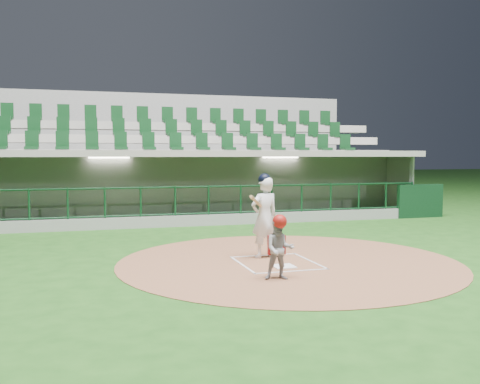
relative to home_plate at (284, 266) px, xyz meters
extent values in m
plane|color=#1B4914|center=(0.00, 0.70, -0.02)|extent=(120.00, 120.00, 0.00)
cylinder|color=brown|center=(0.30, 0.50, -0.02)|extent=(7.20, 7.20, 0.01)
cube|color=white|center=(0.00, 0.00, 0.00)|extent=(0.43, 0.43, 0.02)
cube|color=white|center=(-0.75, 0.40, 0.00)|extent=(0.05, 1.80, 0.01)
cube|color=silver|center=(0.75, 0.40, 0.00)|extent=(0.05, 1.80, 0.01)
cube|color=white|center=(0.00, 1.25, 0.00)|extent=(1.55, 0.05, 0.01)
cube|color=silver|center=(0.00, -0.45, 0.00)|extent=(1.55, 0.05, 0.01)
cube|color=slate|center=(0.00, 8.20, -0.57)|extent=(15.00, 3.00, 0.10)
cube|color=gray|center=(0.00, 9.80, 0.83)|extent=(15.00, 0.20, 2.70)
cube|color=#9D9A8B|center=(0.00, 9.68, 1.08)|extent=(13.50, 0.04, 0.90)
cube|color=gray|center=(7.50, 8.20, 0.83)|extent=(0.20, 3.00, 2.70)
cube|color=gray|center=(0.00, 7.95, 2.28)|extent=(15.40, 3.50, 0.20)
cube|color=gray|center=(0.00, 6.65, 0.13)|extent=(15.00, 0.15, 0.40)
cube|color=black|center=(0.00, 6.65, 1.70)|extent=(15.00, 0.01, 0.95)
cube|color=olive|center=(0.00, 9.25, -0.30)|extent=(12.75, 0.40, 0.45)
cube|color=white|center=(-3.00, 8.20, 2.15)|extent=(1.30, 0.35, 0.04)
cube|color=white|center=(3.00, 8.20, 2.15)|extent=(1.30, 0.35, 0.04)
cube|color=black|center=(7.80, 6.60, 0.58)|extent=(1.80, 0.18, 1.20)
imported|color=#A21111|center=(-5.06, 9.02, 0.34)|extent=(1.23, 0.89, 1.72)
imported|color=maroon|center=(-1.26, 8.76, 0.38)|extent=(1.09, 0.52, 1.81)
imported|color=#AF121F|center=(2.45, 9.16, 0.34)|extent=(0.94, 0.71, 1.73)
imported|color=#A11711|center=(3.92, 8.98, 0.32)|extent=(1.64, 0.97, 1.69)
cube|color=gray|center=(0.00, 11.45, 1.13)|extent=(17.00, 6.50, 2.50)
cube|color=#A29C93|center=(0.00, 9.95, 2.28)|extent=(16.60, 0.95, 0.30)
cube|color=#ACA79B|center=(0.00, 10.90, 2.83)|extent=(16.60, 0.95, 0.30)
cube|color=#9F9B8F|center=(0.00, 11.85, 3.38)|extent=(16.60, 0.95, 0.30)
cube|color=gray|center=(0.00, 14.80, 2.50)|extent=(17.00, 0.25, 5.05)
imported|color=white|center=(-0.05, 1.05, 0.87)|extent=(0.72, 0.55, 1.77)
sphere|color=black|center=(-0.05, 1.05, 1.70)|extent=(0.28, 0.28, 0.28)
cylinder|color=#A37D4A|center=(-0.30, 0.80, 1.23)|extent=(0.58, 0.79, 0.39)
imported|color=#96979C|center=(-0.47, -1.00, 0.54)|extent=(0.62, 0.54, 1.10)
sphere|color=maroon|center=(-0.47, -1.00, 1.04)|extent=(0.26, 0.26, 0.26)
cube|color=maroon|center=(-0.47, -0.85, 0.60)|extent=(0.32, 0.10, 0.35)
camera|label=1|loc=(-3.85, -9.93, 2.24)|focal=40.00mm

